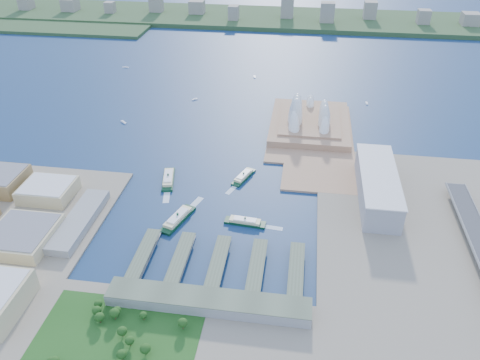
% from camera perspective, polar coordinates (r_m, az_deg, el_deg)
% --- Properties ---
extents(ground, '(3000.00, 3000.00, 0.00)m').
position_cam_1_polar(ground, '(576.13, -2.65, -5.23)').
color(ground, '#0F1F46').
rests_on(ground, ground).
extents(east_land, '(240.00, 500.00, 3.00)m').
position_cam_1_polar(east_land, '(550.19, 22.11, -10.14)').
color(east_land, gray).
rests_on(east_land, ground).
extents(peninsula, '(135.00, 220.00, 3.00)m').
position_cam_1_polar(peninsula, '(788.28, 8.60, 5.83)').
color(peninsula, '#A47A59').
rests_on(peninsula, ground).
extents(far_shore, '(2200.00, 260.00, 12.00)m').
position_cam_1_polar(far_shore, '(1469.27, 4.73, 19.03)').
color(far_shore, '#2D4926').
rests_on(far_shore, ground).
extents(opera_house, '(134.00, 180.00, 58.00)m').
position_cam_1_polar(opera_house, '(793.23, 8.63, 8.45)').
color(opera_house, white).
rests_on(opera_house, peninsula).
extents(toaster_building, '(45.00, 155.00, 35.00)m').
position_cam_1_polar(toaster_building, '(630.61, 16.40, -0.69)').
color(toaster_building, gray).
rests_on(toaster_building, east_land).
extents(ferry_wharves, '(184.00, 90.00, 9.30)m').
position_cam_1_polar(ferry_wharves, '(515.05, -2.65, -10.07)').
color(ferry_wharves, '#4D5842').
rests_on(ferry_wharves, ground).
extents(terminal_building, '(200.00, 28.00, 12.00)m').
position_cam_1_polar(terminal_building, '(470.52, -3.91, -14.61)').
color(terminal_building, gray).
rests_on(terminal_building, south_land).
extents(park, '(150.00, 110.00, 16.00)m').
position_cam_1_polar(park, '(453.97, -15.20, -18.06)').
color(park, '#194714').
rests_on(park, south_land).
extents(far_skyline, '(1900.00, 140.00, 55.00)m').
position_cam_1_polar(far_skyline, '(1442.19, 4.73, 20.14)').
color(far_skyline, gray).
rests_on(far_skyline, far_shore).
extents(ferry_a, '(26.34, 60.02, 11.01)m').
position_cam_1_polar(ferry_a, '(657.82, -8.74, 0.34)').
color(ferry_a, '#0D351D').
rests_on(ferry_a, ground).
extents(ferry_b, '(29.78, 50.94, 9.40)m').
position_cam_1_polar(ferry_b, '(656.18, 0.44, 0.59)').
color(ferry_b, '#0D351D').
rests_on(ferry_b, ground).
extents(ferry_c, '(33.73, 62.37, 11.46)m').
position_cam_1_polar(ferry_c, '(580.41, -7.60, -4.49)').
color(ferry_c, '#0D351D').
rests_on(ferry_c, ground).
extents(ferry_d, '(51.38, 17.36, 9.54)m').
position_cam_1_polar(ferry_d, '(571.46, 0.62, -4.95)').
color(ferry_d, '#0D351D').
rests_on(ferry_d, ground).
extents(boat_a, '(13.03, 12.27, 2.76)m').
position_cam_1_polar(boat_a, '(837.77, -14.00, 6.88)').
color(boat_a, white).
rests_on(boat_a, ground).
extents(boat_b, '(10.20, 10.09, 2.87)m').
position_cam_1_polar(boat_b, '(907.88, -5.53, 9.79)').
color(boat_b, white).
rests_on(boat_b, ground).
extents(boat_c, '(3.92, 12.28, 2.74)m').
position_cam_1_polar(boat_c, '(917.86, 15.19, 9.04)').
color(boat_c, white).
rests_on(boat_c, ground).
extents(boat_d, '(13.96, 3.61, 2.34)m').
position_cam_1_polar(boat_d, '(1101.68, -13.77, 13.22)').
color(boat_d, white).
rests_on(boat_d, ground).
extents(boat_e, '(5.71, 12.28, 2.90)m').
position_cam_1_polar(boat_e, '(1015.04, 1.79, 12.47)').
color(boat_e, white).
rests_on(boat_e, ground).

